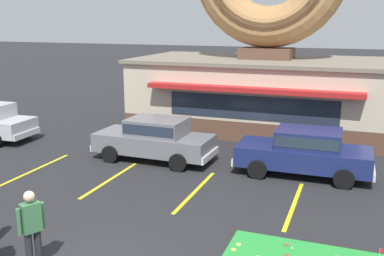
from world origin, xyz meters
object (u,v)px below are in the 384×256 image
object	(u,v)px
car_navy	(305,150)
pedestrian_blue_sweater_man	(32,226)
golf_ball	(292,248)
putting_flag_pin	(381,255)
car_grey	(155,138)
trash_bin	(132,119)

from	to	relation	value
car_navy	pedestrian_blue_sweater_man	distance (m)	9.25
golf_ball	putting_flag_pin	bearing A→B (deg)	-11.05
car_grey	trash_bin	xyz separation A→B (m)	(-3.09, 3.99, -0.37)
putting_flag_pin	pedestrian_blue_sweater_man	distance (m)	7.27
pedestrian_blue_sweater_man	trash_bin	distance (m)	12.42
car_grey	trash_bin	bearing A→B (deg)	127.73
putting_flag_pin	pedestrian_blue_sweater_man	world-z (taller)	pedestrian_blue_sweater_man
golf_ball	car_navy	size ratio (longest dim) A/B	0.01
car_navy	trash_bin	world-z (taller)	car_navy
golf_ball	pedestrian_blue_sweater_man	bearing A→B (deg)	-151.85
car_navy	pedestrian_blue_sweater_man	bearing A→B (deg)	-120.06
golf_ball	putting_flag_pin	xyz separation A→B (m)	(1.85, -0.36, 0.39)
golf_ball	trash_bin	world-z (taller)	trash_bin
putting_flag_pin	trash_bin	distance (m)	14.33
putting_flag_pin	car_navy	bearing A→B (deg)	111.45
putting_flag_pin	pedestrian_blue_sweater_man	size ratio (longest dim) A/B	0.32
putting_flag_pin	trash_bin	world-z (taller)	trash_bin
trash_bin	car_navy	bearing A→B (deg)	-23.86
car_grey	golf_ball	bearing A→B (deg)	-41.23
golf_ball	car_grey	xyz separation A→B (m)	(-5.83, 5.11, 0.82)
golf_ball	putting_flag_pin	world-z (taller)	putting_flag_pin
golf_ball	pedestrian_blue_sweater_man	size ratio (longest dim) A/B	0.02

